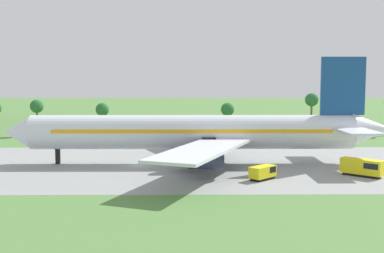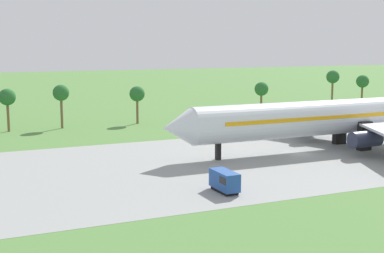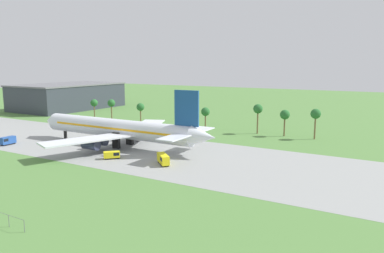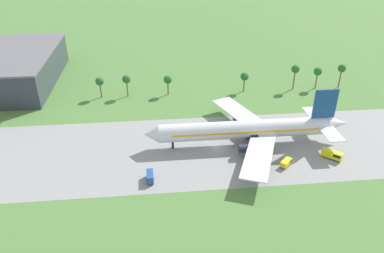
% 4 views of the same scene
% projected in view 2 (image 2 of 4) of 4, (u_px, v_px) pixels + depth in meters
% --- Properties ---
extents(ground_plane, '(600.00, 600.00, 0.00)m').
position_uv_depth(ground_plane, '(300.00, 154.00, 91.05)').
color(ground_plane, '#517F3D').
extents(taxiway_strip, '(320.00, 44.00, 0.02)m').
position_uv_depth(taxiway_strip, '(300.00, 154.00, 91.05)').
color(taxiway_strip, gray).
rests_on(taxiway_strip, ground_plane).
extents(jet_airliner, '(70.22, 56.14, 19.21)m').
position_uv_depth(jet_airliner, '(347.00, 116.00, 96.07)').
color(jet_airliner, silver).
rests_on(jet_airliner, ground_plane).
extents(fuel_truck, '(2.12, 4.94, 2.70)m').
position_uv_depth(fuel_truck, '(225.00, 181.00, 67.49)').
color(fuel_truck, black).
rests_on(fuel_truck, ground_plane).
extents(palm_tree_row, '(110.54, 3.60, 11.45)m').
position_uv_depth(palm_tree_row, '(239.00, 87.00, 135.75)').
color(palm_tree_row, brown).
rests_on(palm_tree_row, ground_plane).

